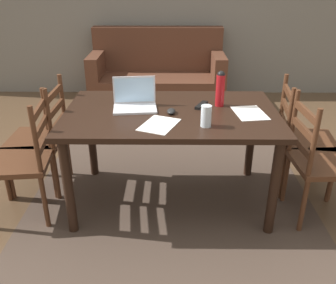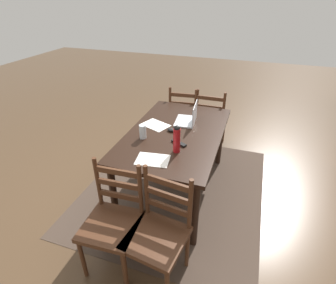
% 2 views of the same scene
% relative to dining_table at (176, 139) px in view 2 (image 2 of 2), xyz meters
% --- Properties ---
extents(ground_plane, '(14.00, 14.00, 0.00)m').
position_rel_dining_table_xyz_m(ground_plane, '(0.00, 0.00, -0.68)').
color(ground_plane, brown).
extents(area_rug, '(2.30, 2.04, 0.01)m').
position_rel_dining_table_xyz_m(area_rug, '(0.00, 0.00, -0.68)').
color(area_rug, '#47382D').
rests_on(area_rug, ground).
extents(dining_table, '(1.58, 0.97, 0.78)m').
position_rel_dining_table_xyz_m(dining_table, '(0.00, 0.00, 0.00)').
color(dining_table, black).
rests_on(dining_table, ground).
extents(chair_right_far, '(0.50, 0.50, 0.95)m').
position_rel_dining_table_xyz_m(chair_right_far, '(1.08, 0.20, -0.22)').
color(chair_right_far, '#4C2B19').
rests_on(chair_right_far, ground).
extents(chair_left_far, '(0.44, 0.44, 0.95)m').
position_rel_dining_table_xyz_m(chair_left_far, '(-1.08, 0.19, -0.22)').
color(chair_left_far, '#4C2B19').
rests_on(chair_left_far, ground).
extents(chair_left_near, '(0.48, 0.48, 0.95)m').
position_rel_dining_table_xyz_m(chair_left_near, '(-1.08, -0.19, -0.22)').
color(chair_left_near, '#4C2B19').
rests_on(chair_left_near, ground).
extents(chair_right_near, '(0.46, 0.46, 0.95)m').
position_rel_dining_table_xyz_m(chair_right_near, '(1.08, -0.20, -0.22)').
color(chair_right_near, '#4C2B19').
rests_on(chair_right_near, ground).
extents(laptop, '(0.34, 0.25, 0.23)m').
position_rel_dining_table_xyz_m(laptop, '(-0.28, 0.08, 0.15)').
color(laptop, silver).
rests_on(laptop, dining_table).
extents(water_bottle, '(0.07, 0.07, 0.27)m').
position_rel_dining_table_xyz_m(water_bottle, '(0.37, 0.12, 0.24)').
color(water_bottle, '#A81419').
rests_on(water_bottle, dining_table).
extents(drinking_glass, '(0.07, 0.07, 0.15)m').
position_rel_dining_table_xyz_m(drinking_glass, '(0.23, -0.28, 0.17)').
color(drinking_glass, silver).
rests_on(drinking_glass, dining_table).
extents(computer_mouse, '(0.07, 0.10, 0.03)m').
position_rel_dining_table_xyz_m(computer_mouse, '(0.00, -0.04, 0.11)').
color(computer_mouse, black).
rests_on(computer_mouse, dining_table).
extents(tv_remote, '(0.11, 0.17, 0.02)m').
position_rel_dining_table_xyz_m(tv_remote, '(0.23, 0.11, 0.10)').
color(tv_remote, black).
rests_on(tv_remote, dining_table).
extents(paper_stack_left, '(0.31, 0.35, 0.00)m').
position_rel_dining_table_xyz_m(paper_stack_left, '(-0.08, -0.26, 0.10)').
color(paper_stack_left, white).
rests_on(paper_stack_left, dining_table).
extents(paper_stack_right, '(0.25, 0.32, 0.00)m').
position_rel_dining_table_xyz_m(paper_stack_right, '(0.58, -0.04, 0.10)').
color(paper_stack_right, white).
rests_on(paper_stack_right, dining_table).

